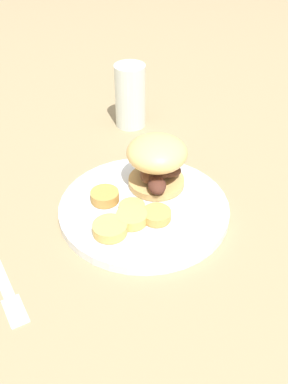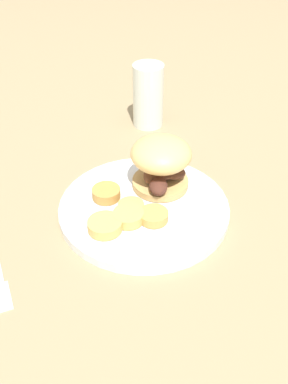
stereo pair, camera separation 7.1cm
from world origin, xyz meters
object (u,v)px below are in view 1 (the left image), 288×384
object	(u,v)px
drinking_glass	(130,96)
fork	(3,282)
sandwich	(157,161)
dinner_plate	(144,208)

from	to	relation	value
drinking_glass	fork	bearing A→B (deg)	101.39
sandwich	drinking_glass	bearing A→B (deg)	-46.43
sandwich	fork	bearing A→B (deg)	75.47
dinner_plate	drinking_glass	bearing A→B (deg)	-52.56
dinner_plate	fork	world-z (taller)	dinner_plate
dinner_plate	sandwich	bearing A→B (deg)	-79.20
dinner_plate	sandwich	distance (m)	0.08
sandwich	dinner_plate	bearing A→B (deg)	100.80
fork	drinking_glass	distance (m)	0.48
dinner_plate	sandwich	world-z (taller)	sandwich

